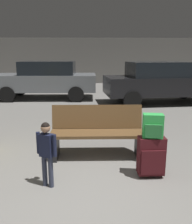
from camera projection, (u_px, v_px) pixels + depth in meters
ground_plane at (87, 121)px, 6.65m from camera, size 18.00×18.00×0.10m
garage_back_wall at (87, 61)px, 14.93m from camera, size 18.00×0.12×2.80m
bench at (97, 132)px, 4.12m from camera, size 1.61×0.55×0.89m
suitcase at (151, 156)px, 3.44m from camera, size 0.38×0.24×0.60m
backpack_bright at (153, 126)px, 3.33m from camera, size 0.30×0.22×0.34m
child at (47, 148)px, 3.12m from camera, size 0.28×0.23×0.90m
parked_car_far at (46, 79)px, 9.67m from camera, size 4.13×1.85×1.51m
parked_car_near at (160, 81)px, 8.70m from camera, size 4.23×2.08×1.51m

